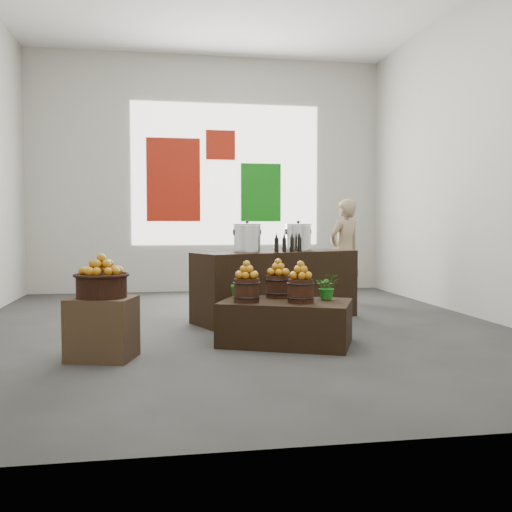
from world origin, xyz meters
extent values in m
plane|color=#383836|center=(0.00, 0.00, 0.00)|extent=(7.00, 7.00, 0.00)
cube|color=#B6B4A8|center=(0.00, 3.50, 2.00)|extent=(6.00, 0.04, 4.00)
cube|color=white|center=(0.30, 3.48, 2.00)|extent=(3.20, 0.02, 2.40)
cube|color=#9A1A0B|center=(-0.60, 3.47, 1.90)|extent=(0.90, 0.04, 1.40)
cube|color=#106B10|center=(0.90, 3.47, 1.70)|extent=(0.70, 0.04, 1.00)
cube|color=#9A1A0B|center=(0.20, 3.47, 2.50)|extent=(0.50, 0.04, 0.50)
cube|color=brown|center=(-1.33, -1.35, 0.26)|extent=(0.62, 0.56, 0.53)
cylinder|color=black|center=(-1.33, -1.35, 0.62)|extent=(0.42, 0.42, 0.19)
cube|color=black|center=(0.34, -1.02, 0.21)|extent=(1.40, 1.16, 0.42)
cylinder|color=#36170E|center=(-0.04, -1.03, 0.53)|extent=(0.24, 0.24, 0.22)
cylinder|color=#36170E|center=(0.45, -1.16, 0.53)|extent=(0.24, 0.24, 0.22)
cylinder|color=#36170E|center=(0.32, -0.77, 0.53)|extent=(0.24, 0.24, 0.22)
imported|color=#1A6C16|center=(0.76, -1.00, 0.54)|extent=(0.27, 0.25, 0.26)
imported|color=#1A6C16|center=(-0.07, -0.65, 0.56)|extent=(0.18, 0.16, 0.28)
cube|color=black|center=(0.54, 0.38, 0.41)|extent=(2.10, 1.36, 0.82)
cylinder|color=silver|center=(0.16, 0.23, 0.98)|extent=(0.31, 0.31, 0.31)
cylinder|color=silver|center=(0.83, 0.50, 0.98)|extent=(0.31, 0.31, 0.31)
imported|color=#957C5B|center=(1.79, 1.59, 0.76)|extent=(0.65, 0.57, 1.51)
camera|label=1|loc=(-0.85, -6.29, 1.14)|focal=40.00mm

